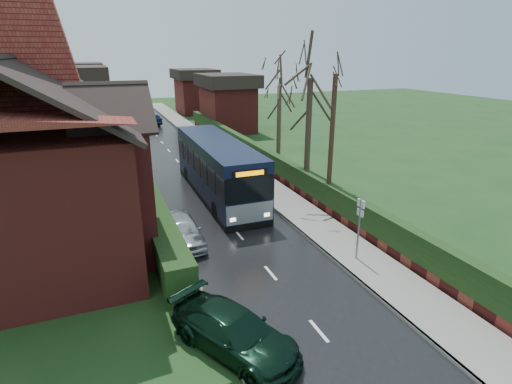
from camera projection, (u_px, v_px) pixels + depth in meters
name	position (u px, v px, depth m)	size (l,w,h in m)	color
ground	(253.00, 253.00, 18.62)	(140.00, 140.00, 0.00)	#28481F
road	(200.00, 188.00, 27.38)	(6.00, 100.00, 0.02)	black
pavement	(258.00, 181.00, 28.85)	(2.50, 100.00, 0.14)	slate
kerb_right	(242.00, 183.00, 28.43)	(0.12, 100.00, 0.14)	gray
kerb_left	(155.00, 193.00, 26.29)	(0.12, 100.00, 0.10)	gray
front_hedge	(152.00, 211.00, 21.37)	(1.20, 16.00, 1.60)	black
picket_fence	(166.00, 215.00, 21.74)	(0.10, 16.00, 0.90)	tan
right_wall_hedge	(277.00, 166.00, 29.07)	(0.60, 50.00, 1.80)	maroon
brick_house	(38.00, 155.00, 18.30)	(9.30, 14.60, 10.30)	maroon
bus	(218.00, 169.00, 25.54)	(2.82, 11.91, 3.61)	black
car_silver	(183.00, 230.00, 19.36)	(1.62, 4.02, 1.37)	silver
car_green	(234.00, 332.00, 12.33)	(1.86, 4.58, 1.33)	black
car_distant	(149.00, 120.00, 51.15)	(1.51, 4.34, 1.43)	#111B33
bus_stop_sign	(359.00, 221.00, 17.27)	(0.08, 0.45, 2.95)	slate
telegraph_pole	(331.00, 146.00, 21.98)	(0.49, 0.95, 7.80)	#301E15
tree_right_near	(311.00, 69.00, 23.37)	(4.90, 4.90, 10.58)	#33271E
tree_right_far	(280.00, 80.00, 30.87)	(4.75, 4.75, 9.18)	#3C3023
tree_house_side	(52.00, 66.00, 28.73)	(4.66, 4.66, 10.58)	#3A2B22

